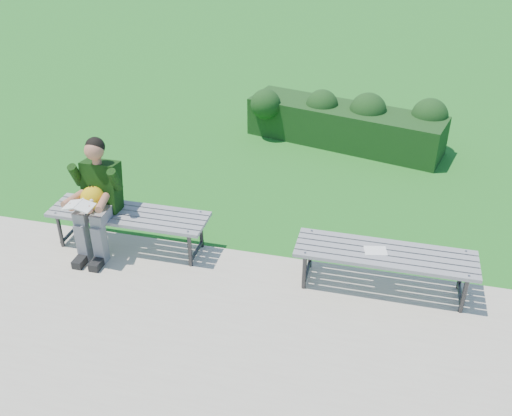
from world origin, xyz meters
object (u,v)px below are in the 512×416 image
at_px(hedge, 347,121).
at_px(seated_boy, 96,195).
at_px(paper_sheet, 376,251).
at_px(bench_left, 129,217).
at_px(bench_right, 385,257).

bearing_deg(hedge, seated_boy, -123.22).
height_order(hedge, paper_sheet, hedge).
height_order(bench_left, bench_right, same).
bearing_deg(bench_left, bench_right, -1.71).
bearing_deg(bench_right, bench_left, 178.29).
relative_size(hedge, paper_sheet, 12.78).
bearing_deg(hedge, paper_sheet, -79.65).
bearing_deg(seated_boy, bench_right, 0.23).
height_order(hedge, seated_boy, seated_boy).
distance_m(hedge, seated_boy, 4.33).
bearing_deg(paper_sheet, bench_right, -0.00).
relative_size(bench_right, seated_boy, 1.37).
bearing_deg(bench_right, seated_boy, -179.77).
xyz_separation_m(bench_right, paper_sheet, (-0.10, 0.00, 0.06)).
distance_m(bench_left, bench_right, 2.83).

